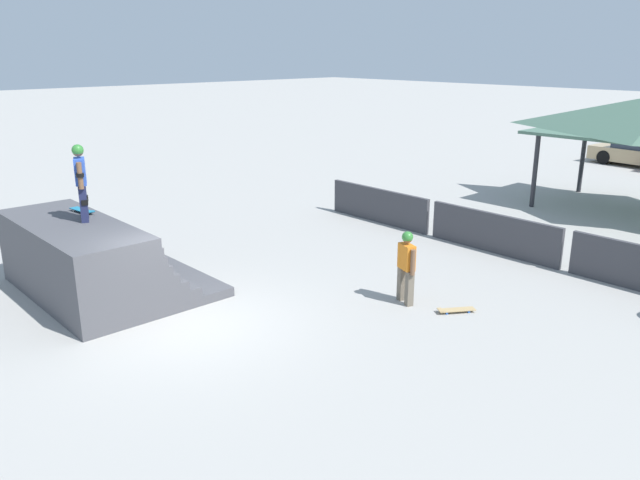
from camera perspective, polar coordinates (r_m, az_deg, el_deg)
name	(u,v)px	position (r m, az deg, el deg)	size (l,w,h in m)	color
ground_plane	(193,324)	(12.61, -11.58, -7.50)	(160.00, 160.00, 0.00)	#A3A09B
quarter_pipe_ramp	(90,262)	(14.50, -20.32, -1.88)	(4.53, 3.37, 1.65)	#4C4C51
skater_on_deck	(81,177)	(14.09, -21.03, 5.38)	(0.69, 0.41, 1.63)	#1E2347
skateboard_on_deck	(83,210)	(14.95, -20.88, 2.55)	(0.78, 0.30, 0.09)	silver
bystander_walking	(406,261)	(13.14, 7.91, -1.95)	(0.61, 0.33, 1.58)	#6B6051
skateboard_on_ground	(455,310)	(13.13, 12.25, -6.26)	(0.59, 0.76, 0.09)	blue
barrier_fence	(493,233)	(17.07, 15.55, 0.63)	(12.01, 0.12, 1.05)	#3D3D42
parked_car_tan	(640,153)	(32.43, 27.23, 7.09)	(4.39, 2.04, 1.27)	tan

